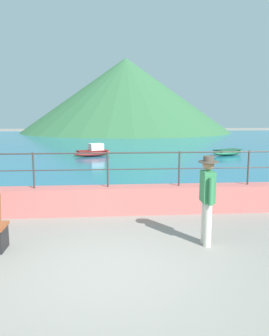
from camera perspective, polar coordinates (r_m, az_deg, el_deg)
ground_plane at (r=5.74m, az=-4.34°, el=-16.94°), size 120.00×120.00×0.00m
promenade_wall at (r=8.63m, az=-4.54°, el=-5.50°), size 20.00×0.56×0.70m
railing at (r=8.44m, az=-4.62°, el=0.91°), size 18.44×0.04×0.90m
lake_water at (r=31.10m, az=-4.73°, el=4.39°), size 64.00×44.32×0.06m
hill_main at (r=50.78m, az=-1.47°, el=12.27°), size 30.91×30.91×10.84m
person_walking at (r=6.57m, az=12.33°, el=-4.69°), size 0.38×0.57×1.75m
boat_3 at (r=20.36m, az=-7.11°, el=2.77°), size 2.47×1.70×0.76m
boat_4 at (r=21.49m, az=15.65°, el=2.64°), size 2.46×1.86×0.36m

